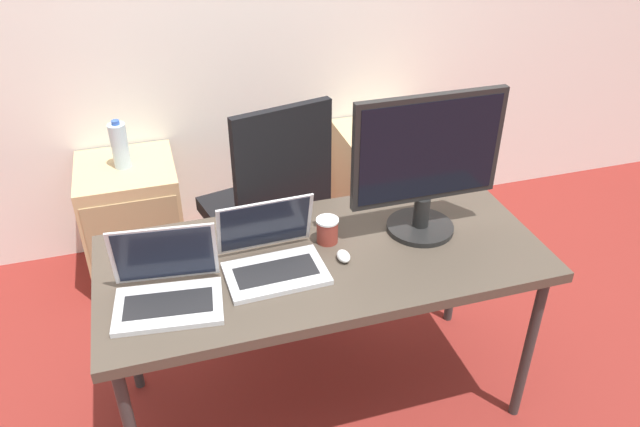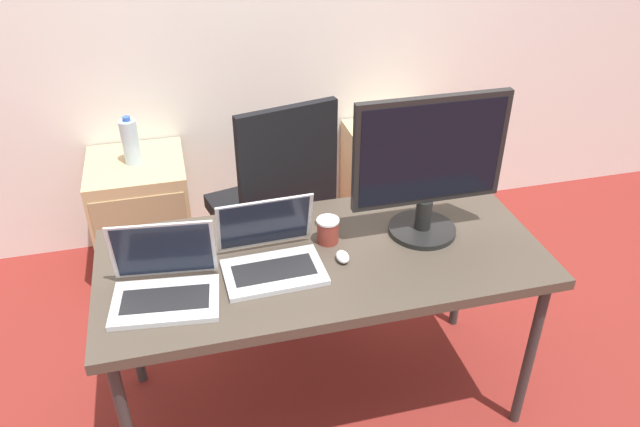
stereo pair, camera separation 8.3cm
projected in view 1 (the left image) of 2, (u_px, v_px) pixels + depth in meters
ground_plane at (322, 398)px, 2.64m from camera, size 14.00×14.00×0.00m
wall_back at (239, 3)px, 3.09m from camera, size 10.00×0.05×2.60m
desk at (323, 266)px, 2.26m from camera, size 1.59×0.72×0.75m
office_chair at (268, 229)px, 2.95m from camera, size 0.57×0.61×1.12m
cabinet_left at (134, 220)px, 3.23m from camera, size 0.48×0.49×0.63m
cabinet_right at (382, 182)px, 3.57m from camera, size 0.48×0.49×0.63m
water_bottle at (120, 145)px, 3.00m from camera, size 0.08×0.08×0.24m
laptop_left at (272, 256)px, 2.14m from camera, size 0.35×0.29×0.23m
laptop_right at (167, 288)px, 1.99m from camera, size 0.36×0.29×0.24m
monitor at (427, 164)px, 2.22m from camera, size 0.56×0.25×0.54m
mouse at (343, 256)px, 2.20m from camera, size 0.05×0.07×0.03m
coffee_cup_brown at (327, 230)px, 2.28m from camera, size 0.08×0.08×0.10m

